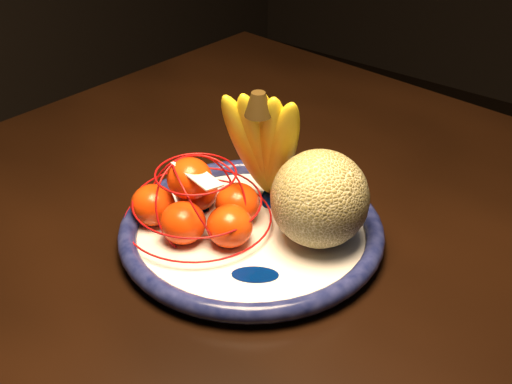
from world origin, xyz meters
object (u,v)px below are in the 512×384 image
Objects in this scene: banana_bunch at (265,141)px; mandarin_bag at (198,204)px; fruit_bowl at (251,232)px; dining_table at (441,332)px; cantaloupe at (320,199)px.

banana_bunch reaches higher than mandarin_bag.
dining_table is at bearing 18.40° from fruit_bowl.
fruit_bowl is 0.08m from mandarin_bag.
banana_bunch is (-0.02, 0.06, 0.10)m from fruit_bowl.
cantaloupe is 0.61× the size of banana_bunch.
fruit_bowl is 0.11m from cantaloupe.
fruit_bowl is (-0.24, -0.08, 0.10)m from dining_table.
banana_bunch is 0.97× the size of mandarin_bag.
banana_bunch is 0.12m from mandarin_bag.
dining_table is 8.19× the size of banana_bunch.
cantaloupe is at bearing 27.23° from fruit_bowl.
cantaloupe is at bearing 25.94° from mandarin_bag.
fruit_bowl is at bearing -152.77° from cantaloupe.
banana_bunch reaches higher than fruit_bowl.
cantaloupe is at bearing -160.88° from dining_table.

